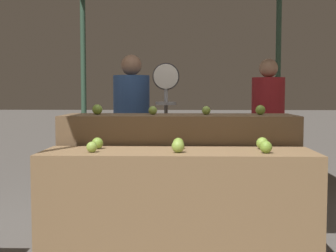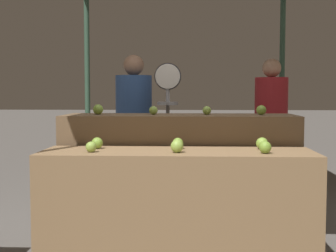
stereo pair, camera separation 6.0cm
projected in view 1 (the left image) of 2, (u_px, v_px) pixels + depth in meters
name	position (u px, v px, depth m)	size (l,w,h in m)	color
display_counter_front	(178.00, 211.00, 3.24)	(1.88, 0.55, 0.84)	olive
display_counter_back	(179.00, 179.00, 3.83)	(1.88, 0.55, 1.06)	brown
apple_front_0	(92.00, 147.00, 3.12)	(0.07, 0.07, 0.07)	#8EB247
apple_front_1	(178.00, 146.00, 3.11)	(0.09, 0.09, 0.09)	#8EB247
apple_front_2	(266.00, 147.00, 3.08)	(0.08, 0.08, 0.08)	#7AA338
apple_front_3	(97.00, 143.00, 3.32)	(0.08, 0.08, 0.08)	#7AA338
apple_front_4	(179.00, 143.00, 3.32)	(0.08, 0.08, 0.08)	#7AA338
apple_front_5	(262.00, 143.00, 3.30)	(0.09, 0.09, 0.09)	#84AD3D
apple_back_0	(97.00, 110.00, 3.81)	(0.08, 0.08, 0.08)	#84AD3D
apple_back_1	(153.00, 110.00, 3.79)	(0.07, 0.07, 0.07)	#8EB247
apple_back_2	(206.00, 110.00, 3.78)	(0.07, 0.07, 0.07)	#8EB247
apple_back_3	(260.00, 110.00, 3.76)	(0.08, 0.08, 0.08)	#84AD3D
produce_scale	(166.00, 107.00, 4.50)	(0.26, 0.20, 1.52)	#99999E
person_vendor_at_scale	(132.00, 122.00, 4.87)	(0.43, 0.43, 1.63)	#2D2D38
person_customer_left	(268.00, 119.00, 5.37)	(0.46, 0.46, 1.62)	#2D2D38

